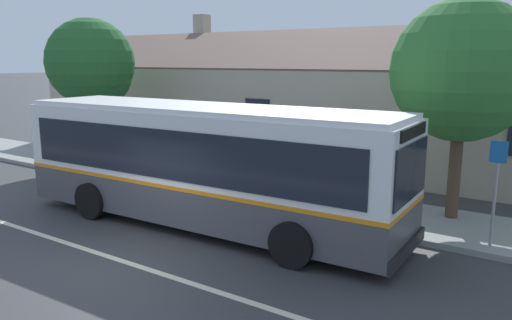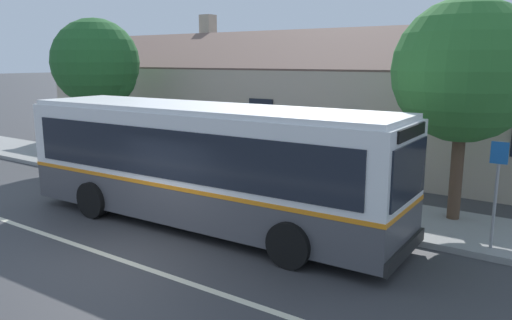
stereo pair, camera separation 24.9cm
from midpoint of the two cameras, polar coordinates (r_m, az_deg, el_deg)
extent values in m
plane|color=#38383A|center=(11.43, -15.95, -10.95)|extent=(300.00, 300.00, 0.00)
cube|color=gray|center=(15.70, 0.97, -4.08)|extent=(60.00, 3.00, 0.15)
cube|color=beige|center=(11.43, -15.95, -10.94)|extent=(60.00, 0.16, 0.01)
cube|color=tan|center=(23.64, 6.19, 5.65)|extent=(26.96, 9.31, 3.86)
cube|color=brown|center=(21.49, 3.39, 12.59)|extent=(27.56, 4.71, 1.88)
cube|color=brown|center=(25.61, 8.82, 12.28)|extent=(27.56, 4.71, 1.88)
cube|color=tan|center=(28.52, -6.45, 14.98)|extent=(0.70, 0.70, 1.20)
cube|color=black|center=(26.08, -17.75, 6.14)|extent=(1.10, 0.06, 1.30)
cube|color=black|center=(19.61, -0.22, 5.12)|extent=(1.10, 0.06, 1.30)
cube|color=#4C3323|center=(17.84, 10.59, 0.82)|extent=(1.00, 0.06, 2.10)
cube|color=#47474C|center=(13.14, -6.55, -4.21)|extent=(10.64, 2.84, 0.94)
cube|color=orange|center=(13.02, -6.60, -2.01)|extent=(10.66, 2.86, 0.10)
cube|color=white|center=(12.84, -6.69, 1.88)|extent=(10.64, 2.84, 1.69)
cube|color=white|center=(12.72, -6.79, 5.91)|extent=(10.43, 2.71, 0.12)
cube|color=black|center=(13.85, -3.41, 2.21)|extent=(9.72, 0.34, 1.19)
cube|color=black|center=(11.91, -10.48, 0.54)|extent=(9.72, 0.34, 1.19)
cube|color=black|center=(10.44, 16.68, -1.27)|extent=(0.11, 2.20, 1.19)
cube|color=black|center=(10.31, 16.93, 3.11)|extent=(0.10, 1.75, 0.24)
cube|color=black|center=(10.91, 16.28, -9.81)|extent=(0.16, 2.50, 0.28)
cube|color=#192D99|center=(14.91, -7.48, -2.36)|extent=(2.96, 0.12, 0.66)
cube|color=black|center=(12.10, 12.76, -2.26)|extent=(0.90, 0.06, 2.38)
cylinder|color=black|center=(12.63, 8.91, -6.08)|extent=(1.01, 0.31, 1.00)
cylinder|color=black|center=(10.49, 3.41, -9.63)|extent=(1.01, 0.31, 1.00)
cylinder|color=black|center=(15.98, -11.90, -2.48)|extent=(1.01, 0.31, 1.00)
cylinder|color=black|center=(14.36, -18.84, -4.43)|extent=(1.01, 0.31, 1.00)
cube|color=brown|center=(20.35, -17.90, 0.46)|extent=(1.83, 0.10, 0.04)
cube|color=brown|center=(20.27, -18.21, 0.40)|extent=(1.83, 0.10, 0.04)
cube|color=brown|center=(20.18, -18.54, 0.33)|extent=(1.83, 0.10, 0.04)
cube|color=brown|center=(20.05, -18.87, 1.11)|extent=(1.83, 0.04, 0.10)
cube|color=brown|center=(20.03, -18.90, 1.51)|extent=(1.83, 0.04, 0.10)
cube|color=black|center=(19.74, -16.86, -0.47)|extent=(0.08, 0.43, 0.45)
cube|color=black|center=(20.88, -19.42, 0.00)|extent=(0.08, 0.43, 0.45)
cylinder|color=#4C3828|center=(14.00, 21.28, -1.14)|extent=(0.32, 0.32, 2.83)
sphere|color=#2D6B2D|center=(13.71, 22.07, 9.47)|extent=(3.61, 3.61, 3.61)
sphere|color=#2D6B2D|center=(14.05, 20.32, 7.41)|extent=(2.41, 2.41, 2.41)
cylinder|color=#4C3828|center=(21.94, -18.29, 3.59)|extent=(0.43, 0.43, 3.01)
sphere|color=#235B28|center=(21.77, -18.73, 10.54)|extent=(3.55, 3.55, 3.55)
sphere|color=#235B28|center=(21.63, -17.47, 9.20)|extent=(2.36, 2.36, 2.36)
cylinder|color=gray|center=(12.17, 25.11, -3.55)|extent=(0.07, 0.07, 2.40)
cube|color=#1959A5|center=(11.96, 25.47, 0.83)|extent=(0.36, 0.03, 0.48)
camera|label=1|loc=(0.12, -90.57, -0.11)|focal=35.00mm
camera|label=2|loc=(0.12, 89.43, 0.11)|focal=35.00mm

